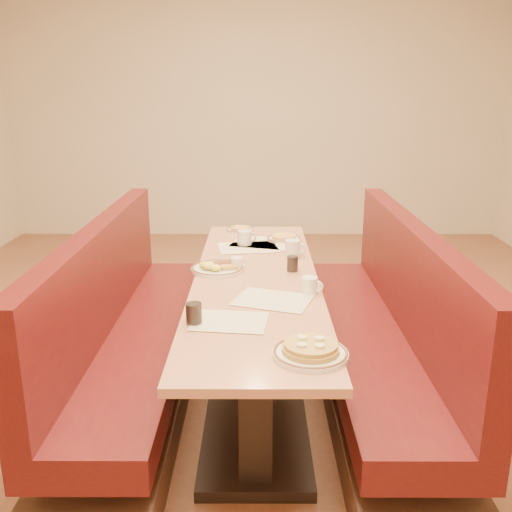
{
  "coord_description": "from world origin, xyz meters",
  "views": [
    {
      "loc": [
        0.01,
        -3.07,
        1.78
      ],
      "look_at": [
        0.0,
        0.1,
        0.85
      ],
      "focal_mm": 40.0,
      "sensor_mm": 36.0,
      "label": 1
    }
  ],
  "objects_px": {
    "eggs_plate": "(217,268)",
    "coffee_mug_b": "(237,264)",
    "soda_tumbler_near": "(194,314)",
    "pancake_plate": "(310,351)",
    "diner_table": "(256,339)",
    "coffee_mug_d": "(245,238)",
    "booth_left": "(131,340)",
    "soda_tumbler_mid": "(292,264)",
    "coffee_mug_a": "(310,285)",
    "coffee_mug_c": "(293,248)",
    "booth_right": "(381,341)"
  },
  "relations": [
    {
      "from": "coffee_mug_c",
      "to": "coffee_mug_d",
      "type": "distance_m",
      "value": 0.41
    },
    {
      "from": "booth_left",
      "to": "soda_tumbler_mid",
      "type": "relative_size",
      "value": 27.83
    },
    {
      "from": "booth_left",
      "to": "coffee_mug_a",
      "type": "relative_size",
      "value": 21.79
    },
    {
      "from": "booth_right",
      "to": "coffee_mug_c",
      "type": "height_order",
      "value": "booth_right"
    },
    {
      "from": "coffee_mug_b",
      "to": "coffee_mug_d",
      "type": "height_order",
      "value": "coffee_mug_d"
    },
    {
      "from": "coffee_mug_b",
      "to": "coffee_mug_c",
      "type": "xyz_separation_m",
      "value": [
        0.35,
        0.3,
        0.01
      ]
    },
    {
      "from": "booth_right",
      "to": "eggs_plate",
      "type": "distance_m",
      "value": 1.05
    },
    {
      "from": "coffee_mug_d",
      "to": "booth_left",
      "type": "bearing_deg",
      "value": -154.06
    },
    {
      "from": "coffee_mug_a",
      "to": "soda_tumbler_near",
      "type": "distance_m",
      "value": 0.69
    },
    {
      "from": "coffee_mug_c",
      "to": "soda_tumbler_near",
      "type": "xyz_separation_m",
      "value": [
        -0.52,
        -1.1,
        -0.0
      ]
    },
    {
      "from": "pancake_plate",
      "to": "coffee_mug_d",
      "type": "relative_size",
      "value": 2.3
    },
    {
      "from": "diner_table",
      "to": "booth_left",
      "type": "height_order",
      "value": "booth_left"
    },
    {
      "from": "coffee_mug_a",
      "to": "coffee_mug_c",
      "type": "xyz_separation_m",
      "value": [
        -0.05,
        0.7,
        0.01
      ]
    },
    {
      "from": "pancake_plate",
      "to": "coffee_mug_a",
      "type": "xyz_separation_m",
      "value": [
        0.06,
        0.73,
        0.02
      ]
    },
    {
      "from": "eggs_plate",
      "to": "coffee_mug_b",
      "type": "xyz_separation_m",
      "value": [
        0.12,
        0.02,
        0.02
      ]
    },
    {
      "from": "coffee_mug_c",
      "to": "soda_tumbler_mid",
      "type": "height_order",
      "value": "coffee_mug_c"
    },
    {
      "from": "booth_left",
      "to": "soda_tumbler_mid",
      "type": "height_order",
      "value": "booth_left"
    },
    {
      "from": "coffee_mug_b",
      "to": "coffee_mug_d",
      "type": "distance_m",
      "value": 0.56
    },
    {
      "from": "booth_right",
      "to": "coffee_mug_b",
      "type": "relative_size",
      "value": 25.27
    },
    {
      "from": "pancake_plate",
      "to": "soda_tumbler_near",
      "type": "relative_size",
      "value": 3.04
    },
    {
      "from": "eggs_plate",
      "to": "soda_tumbler_mid",
      "type": "height_order",
      "value": "soda_tumbler_mid"
    },
    {
      "from": "soda_tumbler_mid",
      "to": "diner_table",
      "type": "bearing_deg",
      "value": -149.27
    },
    {
      "from": "booth_left",
      "to": "soda_tumbler_mid",
      "type": "bearing_deg",
      "value": 7.66
    },
    {
      "from": "coffee_mug_c",
      "to": "booth_left",
      "type": "bearing_deg",
      "value": -139.72
    },
    {
      "from": "coffee_mug_a",
      "to": "pancake_plate",
      "type": "bearing_deg",
      "value": -73.86
    },
    {
      "from": "coffee_mug_a",
      "to": "soda_tumbler_near",
      "type": "relative_size",
      "value": 1.14
    },
    {
      "from": "soda_tumbler_mid",
      "to": "booth_right",
      "type": "bearing_deg",
      "value": -13.81
    },
    {
      "from": "booth_left",
      "to": "coffee_mug_a",
      "type": "height_order",
      "value": "booth_left"
    },
    {
      "from": "soda_tumbler_near",
      "to": "coffee_mug_d",
      "type": "bearing_deg",
      "value": 81.53
    },
    {
      "from": "eggs_plate",
      "to": "coffee_mug_d",
      "type": "height_order",
      "value": "coffee_mug_d"
    },
    {
      "from": "coffee_mug_d",
      "to": "soda_tumbler_mid",
      "type": "height_order",
      "value": "coffee_mug_d"
    },
    {
      "from": "pancake_plate",
      "to": "soda_tumbler_near",
      "type": "bearing_deg",
      "value": 146.79
    },
    {
      "from": "diner_table",
      "to": "coffee_mug_b",
      "type": "bearing_deg",
      "value": 127.48
    },
    {
      "from": "eggs_plate",
      "to": "coffee_mug_c",
      "type": "height_order",
      "value": "coffee_mug_c"
    },
    {
      "from": "coffee_mug_b",
      "to": "coffee_mug_c",
      "type": "height_order",
      "value": "coffee_mug_c"
    },
    {
      "from": "booth_left",
      "to": "coffee_mug_d",
      "type": "relative_size",
      "value": 18.78
    },
    {
      "from": "booth_right",
      "to": "coffee_mug_b",
      "type": "xyz_separation_m",
      "value": [
        -0.84,
        0.14,
        0.43
      ]
    },
    {
      "from": "eggs_plate",
      "to": "coffee_mug_d",
      "type": "relative_size",
      "value": 2.35
    },
    {
      "from": "diner_table",
      "to": "coffee_mug_a",
      "type": "distance_m",
      "value": 0.57
    },
    {
      "from": "eggs_plate",
      "to": "booth_right",
      "type": "bearing_deg",
      "value": -7.39
    },
    {
      "from": "diner_table",
      "to": "booth_right",
      "type": "distance_m",
      "value": 0.73
    },
    {
      "from": "soda_tumbler_near",
      "to": "soda_tumbler_mid",
      "type": "height_order",
      "value": "soda_tumbler_near"
    },
    {
      "from": "coffee_mug_c",
      "to": "soda_tumbler_near",
      "type": "relative_size",
      "value": 1.35
    },
    {
      "from": "booth_left",
      "to": "pancake_plate",
      "type": "bearing_deg",
      "value": -46.11
    },
    {
      "from": "soda_tumbler_near",
      "to": "pancake_plate",
      "type": "bearing_deg",
      "value": -33.21
    },
    {
      "from": "soda_tumbler_mid",
      "to": "coffee_mug_c",
      "type": "bearing_deg",
      "value": 85.78
    },
    {
      "from": "diner_table",
      "to": "coffee_mug_d",
      "type": "distance_m",
      "value": 0.83
    },
    {
      "from": "pancake_plate",
      "to": "soda_tumbler_mid",
      "type": "distance_m",
      "value": 1.12
    },
    {
      "from": "booth_left",
      "to": "eggs_plate",
      "type": "bearing_deg",
      "value": 13.94
    },
    {
      "from": "diner_table",
      "to": "coffee_mug_d",
      "type": "relative_size",
      "value": 18.78
    }
  ]
}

